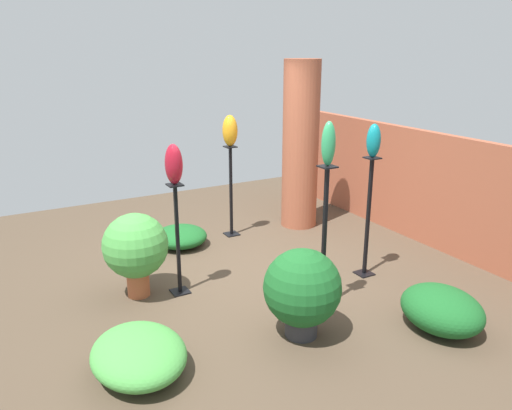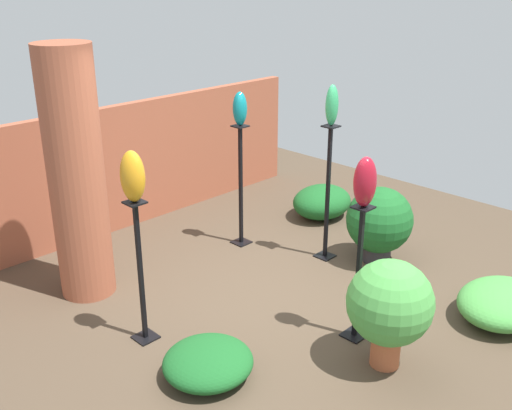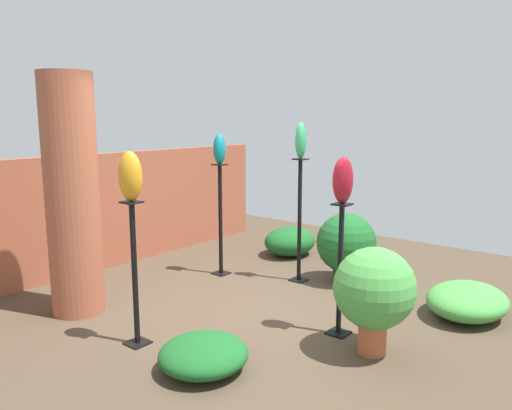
{
  "view_description": "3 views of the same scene",
  "coord_description": "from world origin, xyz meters",
  "px_view_note": "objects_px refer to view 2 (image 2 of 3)",
  "views": [
    {
      "loc": [
        4.91,
        -2.61,
        2.69
      ],
      "look_at": [
        0.11,
        0.05,
        0.95
      ],
      "focal_mm": 35.0,
      "sensor_mm": 36.0,
      "label": 1
    },
    {
      "loc": [
        -3.97,
        -3.51,
        3.17
      ],
      "look_at": [
        -0.26,
        0.16,
        1.07
      ],
      "focal_mm": 42.0,
      "sensor_mm": 36.0,
      "label": 2
    },
    {
      "loc": [
        -4.06,
        -3.13,
        2.08
      ],
      "look_at": [
        -0.18,
        0.03,
        1.19
      ],
      "focal_mm": 35.0,
      "sensor_mm": 36.0,
      "label": 3
    }
  ],
  "objects_px": {
    "art_vase_amber": "(133,176)",
    "pedestal_jade": "(327,198)",
    "brick_pillar": "(76,176)",
    "art_vase_teal": "(240,109)",
    "art_vase_jade": "(332,105)",
    "pedestal_amber": "(141,278)",
    "potted_plant_mid_left": "(379,221)",
    "art_vase_ruby": "(365,182)",
    "pedestal_teal": "(241,191)",
    "pedestal_ruby": "(358,279)",
    "potted_plant_front_left": "(390,305)"
  },
  "relations": [
    {
      "from": "art_vase_amber",
      "to": "pedestal_jade",
      "type": "bearing_deg",
      "value": -3.14
    },
    {
      "from": "brick_pillar",
      "to": "art_vase_teal",
      "type": "relative_size",
      "value": 6.55
    },
    {
      "from": "art_vase_teal",
      "to": "art_vase_jade",
      "type": "xyz_separation_m",
      "value": [
        0.43,
        -0.97,
        0.12
      ]
    },
    {
      "from": "art_vase_teal",
      "to": "pedestal_jade",
      "type": "bearing_deg",
      "value": -66.19
    },
    {
      "from": "pedestal_amber",
      "to": "art_vase_teal",
      "type": "relative_size",
      "value": 3.48
    },
    {
      "from": "potted_plant_mid_left",
      "to": "pedestal_amber",
      "type": "bearing_deg",
      "value": 167.39
    },
    {
      "from": "pedestal_amber",
      "to": "art_vase_ruby",
      "type": "xyz_separation_m",
      "value": [
        1.37,
        -1.34,
        0.88
      ]
    },
    {
      "from": "pedestal_amber",
      "to": "pedestal_teal",
      "type": "bearing_deg",
      "value": 22.35
    },
    {
      "from": "pedestal_amber",
      "to": "pedestal_jade",
      "type": "distance_m",
      "value": 2.46
    },
    {
      "from": "pedestal_jade",
      "to": "potted_plant_mid_left",
      "type": "bearing_deg",
      "value": -55.64
    },
    {
      "from": "pedestal_ruby",
      "to": "art_vase_amber",
      "type": "distance_m",
      "value": 2.15
    },
    {
      "from": "pedestal_teal",
      "to": "art_vase_amber",
      "type": "xyz_separation_m",
      "value": [
        -2.02,
        -0.83,
        0.88
      ]
    },
    {
      "from": "art_vase_ruby",
      "to": "potted_plant_mid_left",
      "type": "height_order",
      "value": "art_vase_ruby"
    },
    {
      "from": "art_vase_ruby",
      "to": "brick_pillar",
      "type": "bearing_deg",
      "value": 117.16
    },
    {
      "from": "pedestal_teal",
      "to": "pedestal_amber",
      "type": "height_order",
      "value": "pedestal_teal"
    },
    {
      "from": "potted_plant_front_left",
      "to": "art_vase_teal",
      "type": "bearing_deg",
      "value": 72.6
    },
    {
      "from": "pedestal_ruby",
      "to": "art_vase_teal",
      "type": "xyz_separation_m",
      "value": [
        0.65,
        2.17,
        1.08
      ]
    },
    {
      "from": "pedestal_ruby",
      "to": "pedestal_amber",
      "type": "bearing_deg",
      "value": 135.67
    },
    {
      "from": "pedestal_teal",
      "to": "pedestal_ruby",
      "type": "distance_m",
      "value": 2.27
    },
    {
      "from": "art_vase_amber",
      "to": "potted_plant_front_left",
      "type": "relative_size",
      "value": 0.46
    },
    {
      "from": "brick_pillar",
      "to": "art_vase_amber",
      "type": "height_order",
      "value": "brick_pillar"
    },
    {
      "from": "pedestal_amber",
      "to": "potted_plant_mid_left",
      "type": "relative_size",
      "value": 1.51
    },
    {
      "from": "art_vase_amber",
      "to": "potted_plant_mid_left",
      "type": "xyz_separation_m",
      "value": [
        2.78,
        -0.62,
        -1.07
      ]
    },
    {
      "from": "pedestal_jade",
      "to": "art_vase_jade",
      "type": "xyz_separation_m",
      "value": [
        -0.0,
        0.0,
        1.06
      ]
    },
    {
      "from": "pedestal_jade",
      "to": "art_vase_jade",
      "type": "bearing_deg",
      "value": 165.96
    },
    {
      "from": "pedestal_amber",
      "to": "art_vase_jade",
      "type": "height_order",
      "value": "art_vase_jade"
    },
    {
      "from": "pedestal_ruby",
      "to": "art_vase_ruby",
      "type": "xyz_separation_m",
      "value": [
        0.0,
        -0.0,
        0.91
      ]
    },
    {
      "from": "art_vase_amber",
      "to": "potted_plant_mid_left",
      "type": "bearing_deg",
      "value": -12.61
    },
    {
      "from": "pedestal_amber",
      "to": "art_vase_amber",
      "type": "bearing_deg",
      "value": -14.04
    },
    {
      "from": "art_vase_teal",
      "to": "art_vase_jade",
      "type": "height_order",
      "value": "art_vase_jade"
    },
    {
      "from": "art_vase_teal",
      "to": "art_vase_jade",
      "type": "relative_size",
      "value": 0.88
    },
    {
      "from": "pedestal_jade",
      "to": "art_vase_ruby",
      "type": "height_order",
      "value": "art_vase_ruby"
    },
    {
      "from": "pedestal_amber",
      "to": "art_vase_ruby",
      "type": "distance_m",
      "value": 2.11
    },
    {
      "from": "potted_plant_mid_left",
      "to": "brick_pillar",
      "type": "bearing_deg",
      "value": 146.77
    },
    {
      "from": "art_vase_amber",
      "to": "art_vase_ruby",
      "type": "height_order",
      "value": "art_vase_amber"
    },
    {
      "from": "brick_pillar",
      "to": "art_vase_amber",
      "type": "relative_size",
      "value": 5.72
    },
    {
      "from": "pedestal_jade",
      "to": "art_vase_jade",
      "type": "distance_m",
      "value": 1.06
    },
    {
      "from": "art_vase_jade",
      "to": "potted_plant_front_left",
      "type": "height_order",
      "value": "art_vase_jade"
    },
    {
      "from": "art_vase_ruby",
      "to": "art_vase_teal",
      "type": "bearing_deg",
      "value": 73.22
    },
    {
      "from": "brick_pillar",
      "to": "art_vase_teal",
      "type": "height_order",
      "value": "brick_pillar"
    },
    {
      "from": "brick_pillar",
      "to": "art_vase_ruby",
      "type": "distance_m",
      "value": 2.79
    },
    {
      "from": "art_vase_ruby",
      "to": "potted_plant_mid_left",
      "type": "bearing_deg",
      "value": 26.8
    },
    {
      "from": "pedestal_teal",
      "to": "pedestal_amber",
      "type": "xyz_separation_m",
      "value": [
        -2.02,
        -0.83,
        -0.06
      ]
    },
    {
      "from": "pedestal_ruby",
      "to": "art_vase_jade",
      "type": "distance_m",
      "value": 2.01
    },
    {
      "from": "art_vase_amber",
      "to": "brick_pillar",
      "type": "bearing_deg",
      "value": 84.92
    },
    {
      "from": "art_vase_teal",
      "to": "art_vase_ruby",
      "type": "height_order",
      "value": "art_vase_teal"
    },
    {
      "from": "art_vase_teal",
      "to": "potted_plant_mid_left",
      "type": "height_order",
      "value": "art_vase_teal"
    },
    {
      "from": "potted_plant_front_left",
      "to": "pedestal_teal",
      "type": "bearing_deg",
      "value": 72.6
    },
    {
      "from": "art_vase_jade",
      "to": "pedestal_teal",
      "type": "bearing_deg",
      "value": 113.81
    },
    {
      "from": "pedestal_amber",
      "to": "art_vase_jade",
      "type": "distance_m",
      "value": 2.72
    }
  ]
}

